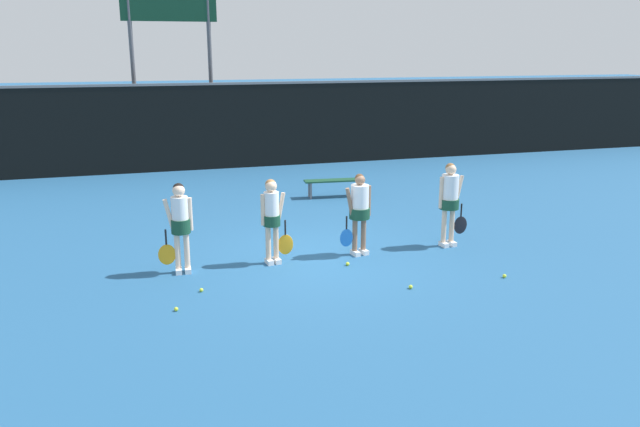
{
  "coord_description": "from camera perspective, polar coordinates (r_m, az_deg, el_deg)",
  "views": [
    {
      "loc": [
        -3.25,
        -11.02,
        3.94
      ],
      "look_at": [
        -0.01,
        -0.05,
        0.9
      ],
      "focal_mm": 35.0,
      "sensor_mm": 36.0,
      "label": 1
    }
  ],
  "objects": [
    {
      "name": "bench_courtside",
      "position": [
        16.95,
        1.31,
        2.88
      ],
      "size": [
        1.66,
        0.51,
        0.48
      ],
      "rotation": [
        0.0,
        0.0,
        -0.09
      ],
      "color": "#19472D",
      "rests_on": "ground_plane"
    },
    {
      "name": "tennis_ball_1",
      "position": [
        10.71,
        8.29,
        -6.65
      ],
      "size": [
        0.07,
        0.07,
        0.07
      ],
      "primitive_type": "sphere",
      "color": "#CCE033",
      "rests_on": "ground_plane"
    },
    {
      "name": "tennis_ball_2",
      "position": [
        10.0,
        -13.02,
        -8.51
      ],
      "size": [
        0.06,
        0.06,
        0.06
      ],
      "primitive_type": "sphere",
      "color": "#CCE033",
      "rests_on": "ground_plane"
    },
    {
      "name": "ground_plane",
      "position": [
        12.14,
        -0.01,
        -4.03
      ],
      "size": [
        140.0,
        140.0,
        0.0
      ],
      "primitive_type": "plane",
      "color": "#235684"
    },
    {
      "name": "tennis_ball_3",
      "position": [
        11.55,
        16.51,
        -5.5
      ],
      "size": [
        0.07,
        0.07,
        0.07
      ],
      "primitive_type": "sphere",
      "color": "#CCE033",
      "rests_on": "ground_plane"
    },
    {
      "name": "fence_windscreen",
      "position": [
        21.21,
        -7.6,
        8.0
      ],
      "size": [
        60.0,
        0.08,
        2.85
      ],
      "color": "black",
      "rests_on": "ground_plane"
    },
    {
      "name": "scoreboard",
      "position": [
        22.13,
        -13.61,
        17.04
      ],
      "size": [
        3.11,
        0.15,
        6.39
      ],
      "color": "#515156",
      "rests_on": "ground_plane"
    },
    {
      "name": "player_1",
      "position": [
        11.6,
        -4.41,
        -0.12
      ],
      "size": [
        0.62,
        0.33,
        1.62
      ],
      "rotation": [
        0.0,
        0.0,
        0.13
      ],
      "color": "beige",
      "rests_on": "ground_plane"
    },
    {
      "name": "tennis_ball_0",
      "position": [
        10.66,
        -10.8,
        -6.88
      ],
      "size": [
        0.06,
        0.06,
        0.06
      ],
      "primitive_type": "sphere",
      "color": "#CCE033",
      "rests_on": "ground_plane"
    },
    {
      "name": "player_3",
      "position": [
        12.85,
        11.77,
        1.47
      ],
      "size": [
        0.68,
        0.4,
        1.72
      ],
      "rotation": [
        0.0,
        0.0,
        0.1
      ],
      "color": "beige",
      "rests_on": "ground_plane"
    },
    {
      "name": "player_0",
      "position": [
        11.34,
        -12.68,
        -0.66
      ],
      "size": [
        0.64,
        0.34,
        1.65
      ],
      "rotation": [
        0.0,
        0.0,
        -0.04
      ],
      "color": "beige",
      "rests_on": "ground_plane"
    },
    {
      "name": "tennis_ball_4",
      "position": [
        11.69,
        2.54,
        -4.62
      ],
      "size": [
        0.07,
        0.07,
        0.07
      ],
      "primitive_type": "sphere",
      "color": "#CCE033",
      "rests_on": "ground_plane"
    },
    {
      "name": "player_2",
      "position": [
        12.08,
        3.62,
        0.55
      ],
      "size": [
        0.66,
        0.4,
        1.61
      ],
      "rotation": [
        0.0,
        0.0,
        0.17
      ],
      "color": "#8C664C",
      "rests_on": "ground_plane"
    }
  ]
}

